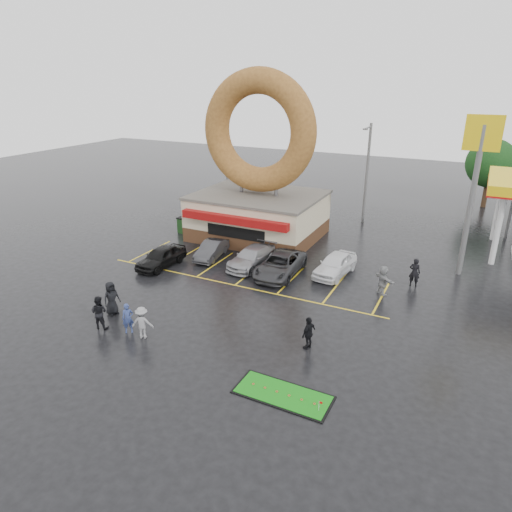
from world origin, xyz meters
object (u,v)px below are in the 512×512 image
at_px(person_cameraman, 309,333).
at_px(putting_green, 283,394).
at_px(shell_sign, 477,167).
at_px(car_black, 161,257).
at_px(car_silver, 252,257).
at_px(donut_shop, 258,185).
at_px(car_grey, 280,265).
at_px(car_white, 335,264).
at_px(streetlight_mid, 367,171).
at_px(streetlight_left, 227,161).
at_px(dumpster, 190,226).
at_px(car_dgrey, 211,250).
at_px(person_blue, 128,318).

bearing_deg(person_cameraman, putting_green, 19.15).
height_order(shell_sign, car_black, shell_sign).
relative_size(car_black, car_silver, 0.90).
distance_m(donut_shop, car_grey, 9.09).
bearing_deg(person_cameraman, car_grey, -133.00).
distance_m(car_silver, car_white, 5.93).
height_order(person_cameraman, putting_green, person_cameraman).
xyz_separation_m(streetlight_mid, car_white, (1.34, -12.92, -4.03)).
height_order(car_grey, putting_green, car_grey).
bearing_deg(shell_sign, car_black, -157.13).
xyz_separation_m(car_grey, putting_green, (5.27, -11.71, -0.70)).
relative_size(streetlight_left, streetlight_mid, 1.00).
height_order(streetlight_mid, car_white, streetlight_mid).
distance_m(streetlight_mid, dumpster, 16.62).
bearing_deg(car_dgrey, shell_sign, 9.55).
height_order(shell_sign, streetlight_mid, shell_sign).
distance_m(streetlight_left, dumpster, 9.83).
relative_size(car_grey, person_cameraman, 2.99).
bearing_deg(streetlight_left, person_blue, -72.16).
height_order(car_silver, car_white, car_white).
bearing_deg(donut_shop, streetlight_left, 135.22).
bearing_deg(car_grey, car_dgrey, 172.57).
relative_size(car_grey, person_blue, 3.16).
bearing_deg(car_silver, streetlight_mid, 77.70).
relative_size(car_grey, car_white, 1.19).
bearing_deg(streetlight_mid, streetlight_left, -175.91).
relative_size(donut_shop, car_dgrey, 3.48).
distance_m(car_silver, dumpster, 9.32).
relative_size(car_black, person_blue, 2.58).
distance_m(streetlight_mid, car_silver, 15.37).
distance_m(streetlight_mid, putting_green, 26.92).
bearing_deg(person_blue, car_white, 19.98).
bearing_deg(donut_shop, person_blue, -87.39).
height_order(donut_shop, person_cameraman, donut_shop).
distance_m(car_black, car_grey, 8.59).
bearing_deg(streetlight_mid, car_dgrey, -119.46).
height_order(shell_sign, person_cameraman, shell_sign).
bearing_deg(car_silver, car_black, -148.01).
bearing_deg(shell_sign, streetlight_mid, 135.27).
height_order(car_black, putting_green, car_black).
bearing_deg(car_black, person_cameraman, -19.51).
bearing_deg(streetlight_mid, car_black, -121.09).
height_order(streetlight_left, car_dgrey, streetlight_left).
distance_m(car_silver, person_blue, 11.20).
xyz_separation_m(streetlight_mid, dumpster, (-12.75, -9.83, -4.13)).
distance_m(car_white, person_blue, 14.41).
xyz_separation_m(car_black, person_cameraman, (13.18, -5.34, 0.15)).
bearing_deg(donut_shop, shell_sign, -3.47).
bearing_deg(person_blue, streetlight_left, 69.43).
bearing_deg(dumpster, car_dgrey, -35.60).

